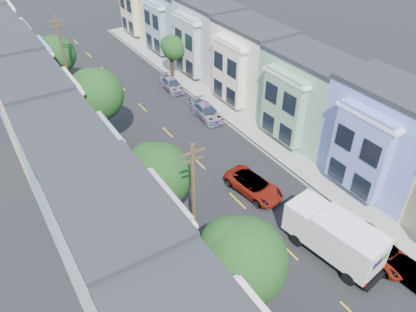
# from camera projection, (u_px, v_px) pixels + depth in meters

# --- Properties ---
(ground) EXTENTS (160.00, 160.00, 0.00)m
(ground) POSITION_uv_depth(u_px,v_px,m) (287.00, 250.00, 28.43)
(ground) COLOR black
(ground) RESTS_ON ground
(road_slab) EXTENTS (12.00, 70.00, 0.02)m
(road_slab) POSITION_uv_depth(u_px,v_px,m) (183.00, 147.00, 38.68)
(road_slab) COLOR black
(road_slab) RESTS_ON ground
(curb_left) EXTENTS (0.30, 70.00, 0.15)m
(curb_left) POSITION_uv_depth(u_px,v_px,m) (123.00, 167.00, 36.03)
(curb_left) COLOR gray
(curb_left) RESTS_ON ground
(curb_right) EXTENTS (0.30, 70.00, 0.15)m
(curb_right) POSITION_uv_depth(u_px,v_px,m) (234.00, 128.00, 41.25)
(curb_right) COLOR gray
(curb_right) RESTS_ON ground
(sidewalk_left) EXTENTS (2.60, 70.00, 0.15)m
(sidewalk_left) POSITION_uv_depth(u_px,v_px,m) (109.00, 172.00, 35.47)
(sidewalk_left) COLOR gray
(sidewalk_left) RESTS_ON ground
(sidewalk_right) EXTENTS (2.60, 70.00, 0.15)m
(sidewalk_right) POSITION_uv_depth(u_px,v_px,m) (245.00, 125.00, 41.81)
(sidewalk_right) COLOR gray
(sidewalk_right) RESTS_ON ground
(centerline) EXTENTS (0.12, 70.00, 0.01)m
(centerline) POSITION_uv_depth(u_px,v_px,m) (183.00, 147.00, 38.68)
(centerline) COLOR gold
(centerline) RESTS_ON ground
(townhouse_row_left) EXTENTS (5.00, 70.00, 8.50)m
(townhouse_row_left) POSITION_uv_depth(u_px,v_px,m) (66.00, 188.00, 33.87)
(townhouse_row_left) COLOR #86B38F
(townhouse_row_left) RESTS_ON ground
(townhouse_row_right) EXTENTS (5.00, 70.00, 8.50)m
(townhouse_row_right) POSITION_uv_depth(u_px,v_px,m) (273.00, 115.00, 43.50)
(townhouse_row_right) COLOR #86B38F
(townhouse_row_right) RESTS_ON ground
(tree_b) EXTENTS (4.70, 4.70, 7.95)m
(tree_b) POSITION_uv_depth(u_px,v_px,m) (241.00, 262.00, 20.60)
(tree_b) COLOR black
(tree_b) RESTS_ON ground
(tree_c) EXTENTS (4.70, 4.70, 6.94)m
(tree_c) POSITION_uv_depth(u_px,v_px,m) (157.00, 176.00, 27.81)
(tree_c) COLOR black
(tree_c) RESTS_ON ground
(tree_d) EXTENTS (4.70, 4.70, 7.96)m
(tree_d) POSITION_uv_depth(u_px,v_px,m) (96.00, 95.00, 35.27)
(tree_d) COLOR black
(tree_d) RESTS_ON ground
(tree_e) EXTENTS (4.28, 4.28, 6.81)m
(tree_e) POSITION_uv_depth(u_px,v_px,m) (56.00, 55.00, 44.98)
(tree_e) COLOR black
(tree_e) RESTS_ON ground
(tree_far_r) EXTENTS (2.99, 2.99, 5.19)m
(tree_far_r) POSITION_uv_depth(u_px,v_px,m) (173.00, 49.00, 49.29)
(tree_far_r) COLOR black
(tree_far_r) RESTS_ON ground
(utility_pole_near) EXTENTS (1.60, 0.26, 10.00)m
(utility_pole_near) POSITION_uv_depth(u_px,v_px,m) (194.00, 214.00, 24.05)
(utility_pole_near) COLOR #42301E
(utility_pole_near) RESTS_ON ground
(utility_pole_far) EXTENTS (1.60, 0.26, 10.00)m
(utility_pole_far) POSITION_uv_depth(u_px,v_px,m) (66.00, 64.00, 41.82)
(utility_pole_far) COLOR #42301E
(utility_pole_far) RESTS_ON ground
(fedex_truck) EXTENTS (2.58, 6.71, 3.22)m
(fedex_truck) POSITION_uv_depth(u_px,v_px,m) (334.00, 236.00, 27.12)
(fedex_truck) COLOR silver
(fedex_truck) RESTS_ON ground
(lead_sedan) EXTENTS (3.10, 5.47, 1.44)m
(lead_sedan) POSITION_uv_depth(u_px,v_px,m) (254.00, 186.00, 32.96)
(lead_sedan) COLOR black
(lead_sedan) RESTS_ON ground
(parked_left_c) EXTENTS (2.07, 4.45, 1.31)m
(parked_left_c) POSITION_uv_depth(u_px,v_px,m) (229.00, 273.00, 26.03)
(parked_left_c) COLOR #BBBBBF
(parked_left_c) RESTS_ON ground
(parked_left_d) EXTENTS (1.46, 3.76, 1.22)m
(parked_left_d) POSITION_uv_depth(u_px,v_px,m) (148.00, 174.00, 34.35)
(parked_left_d) COLOR #3F030E
(parked_left_d) RESTS_ON ground
(parked_right_a) EXTENTS (1.60, 3.83, 1.25)m
(parked_right_a) POSITION_uv_depth(u_px,v_px,m) (412.00, 276.00, 25.88)
(parked_right_a) COLOR #576066
(parked_right_a) RESTS_ON ground
(parked_right_b) EXTENTS (2.67, 5.09, 1.37)m
(parked_right_b) POSITION_uv_depth(u_px,v_px,m) (380.00, 250.00, 27.58)
(parked_right_b) COLOR white
(parked_right_b) RESTS_ON ground
(parked_right_c) EXTENTS (2.17, 4.74, 1.40)m
(parked_right_c) POSITION_uv_depth(u_px,v_px,m) (207.00, 112.00, 42.77)
(parked_right_c) COLOR black
(parked_right_c) RESTS_ON ground
(parked_right_d) EXTENTS (2.08, 4.42, 1.29)m
(parked_right_d) POSITION_uv_depth(u_px,v_px,m) (172.00, 84.00, 48.10)
(parked_right_d) COLOR #0D093A
(parked_right_d) RESTS_ON ground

